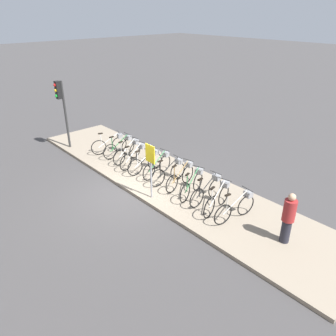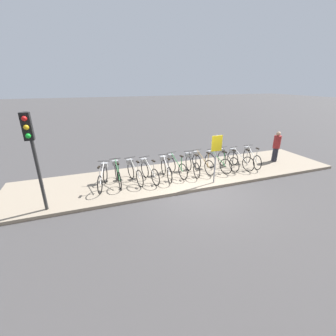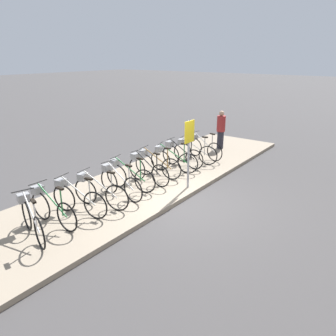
{
  "view_description": "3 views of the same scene",
  "coord_description": "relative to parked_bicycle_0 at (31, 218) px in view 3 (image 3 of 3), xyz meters",
  "views": [
    {
      "loc": [
        8.3,
        -5.72,
        5.95
      ],
      "look_at": [
        0.74,
        1.08,
        0.97
      ],
      "focal_mm": 35.0,
      "sensor_mm": 36.0,
      "label": 1
    },
    {
      "loc": [
        -3.78,
        -6.81,
        3.92
      ],
      "look_at": [
        -1.04,
        0.73,
        0.83
      ],
      "focal_mm": 24.0,
      "sensor_mm": 36.0,
      "label": 2
    },
    {
      "loc": [
        -6.58,
        -4.44,
        3.73
      ],
      "look_at": [
        0.54,
        0.84,
        0.66
      ],
      "focal_mm": 35.0,
      "sensor_mm": 36.0,
      "label": 3
    }
  ],
  "objects": [
    {
      "name": "ground_plane",
      "position": [
        3.42,
        -1.43,
        -0.56
      ],
      "size": [
        120.0,
        120.0,
        0.0
      ],
      "primitive_type": "plane",
      "color": "#423F3F"
    },
    {
      "name": "sidewalk",
      "position": [
        3.42,
        0.14,
        -0.5
      ],
      "size": [
        14.23,
        3.13,
        0.12
      ],
      "color": "gray",
      "rests_on": "ground_plane"
    },
    {
      "name": "parked_bicycle_0",
      "position": [
        0.0,
        0.0,
        0.0
      ],
      "size": [
        0.61,
        1.56,
        0.99
      ],
      "color": "black",
      "rests_on": "sidewalk"
    },
    {
      "name": "parked_bicycle_1",
      "position": [
        0.56,
        0.14,
        0.0
      ],
      "size": [
        0.46,
        1.62,
        0.99
      ],
      "color": "black",
      "rests_on": "sidewalk"
    },
    {
      "name": "parked_bicycle_2",
      "position": [
        1.22,
        0.09,
        0.0
      ],
      "size": [
        0.47,
        1.6,
        0.99
      ],
      "color": "black",
      "rests_on": "sidewalk"
    },
    {
      "name": "parked_bicycle_3",
      "position": [
        1.8,
        -0.01,
        0.0
      ],
      "size": [
        0.5,
        1.59,
        0.99
      ],
      "color": "black",
      "rests_on": "sidewalk"
    },
    {
      "name": "parked_bicycle_4",
      "position": [
        2.54,
        0.01,
        0.0
      ],
      "size": [
        0.46,
        1.62,
        0.99
      ],
      "color": "black",
      "rests_on": "sidewalk"
    },
    {
      "name": "parked_bicycle_5",
      "position": [
        3.06,
        0.16,
        0.0
      ],
      "size": [
        0.46,
        1.6,
        0.99
      ],
      "color": "black",
      "rests_on": "sidewalk"
    },
    {
      "name": "parked_bicycle_6",
      "position": [
        3.78,
        0.09,
        0.0
      ],
      "size": [
        0.46,
        1.62,
        0.99
      ],
      "color": "black",
      "rests_on": "sidewalk"
    },
    {
      "name": "parked_bicycle_7",
      "position": [
        4.31,
        0.17,
        0.0
      ],
      "size": [
        0.46,
        1.6,
        0.99
      ],
      "color": "black",
      "rests_on": "sidewalk"
    },
    {
      "name": "parked_bicycle_8",
      "position": [
        5.0,
        0.05,
        0.0
      ],
      "size": [
        0.6,
        1.56,
        0.99
      ],
      "color": "black",
      "rests_on": "sidewalk"
    },
    {
      "name": "parked_bicycle_9",
      "position": [
        5.61,
        0.13,
        0.0
      ],
      "size": [
        0.46,
        1.62,
        0.99
      ],
      "color": "black",
      "rests_on": "sidewalk"
    },
    {
      "name": "parked_bicycle_10",
      "position": [
        6.17,
        -0.01,
        0.0
      ],
      "size": [
        0.5,
        1.59,
        0.99
      ],
      "color": "black",
      "rests_on": "sidewalk"
    },
    {
      "name": "parked_bicycle_11",
      "position": [
        6.89,
        0.01,
        0.0
      ],
      "size": [
        0.46,
        1.6,
        0.99
      ],
      "color": "black",
      "rests_on": "sidewalk"
    },
    {
      "name": "pedestrian",
      "position": [
        8.46,
        0.12,
        0.35
      ],
      "size": [
        0.34,
        0.34,
        1.52
      ],
      "color": "#23232D",
      "rests_on": "sidewalk"
    },
    {
      "name": "sign_post",
      "position": [
        4.19,
        -1.14,
        0.88
      ],
      "size": [
        0.44,
        0.07,
        1.93
      ],
      "color": "#99999E",
      "rests_on": "sidewalk"
    }
  ]
}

